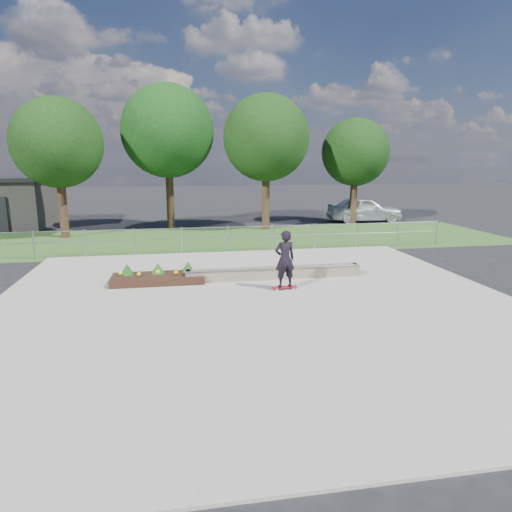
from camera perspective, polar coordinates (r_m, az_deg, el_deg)
The scene contains 12 objects.
ground at distance 13.02m, azimuth 0.29°, elevation -6.13°, with size 120.00×120.00×0.00m, color black.
grass_verge at distance 23.63m, azimuth -4.51°, elevation 2.10°, with size 30.00×8.00×0.02m, color #2D5020.
concrete_slab at distance 13.01m, azimuth 0.29°, elevation -6.00°, with size 15.00×15.00×0.06m, color gray.
fence at distance 20.07m, azimuth -3.56°, elevation 2.56°, with size 20.06×0.06×1.20m.
tree_far_left at distance 25.84m, azimuth -23.58°, elevation 12.80°, with size 4.55×4.55×7.15m.
tree_mid_left at distance 27.22m, azimuth -11.00°, elevation 15.05°, with size 5.25×5.25×8.25m.
tree_mid_right at distance 26.72m, azimuth 1.27°, elevation 14.51°, with size 4.90×4.90×7.70m.
tree_far_right at distance 29.87m, azimuth 12.32°, elevation 12.53°, with size 4.20×4.20×6.60m.
grind_ledge at distance 15.54m, azimuth 2.32°, elevation -2.12°, with size 6.00×0.44×0.43m.
planter_bed at distance 15.47m, azimuth -12.15°, elevation -2.52°, with size 3.00×1.20×0.61m.
skateboarder at distance 14.11m, azimuth 3.62°, elevation -0.40°, with size 0.80×0.51×1.87m.
parked_car at distance 31.09m, azimuth 13.40°, elevation 5.70°, with size 1.94×4.83×1.65m, color silver.
Camera 1 is at (-2.22, -12.17, 4.04)m, focal length 32.00 mm.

